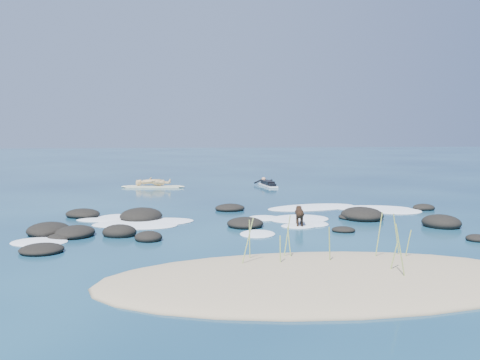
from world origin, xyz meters
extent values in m
plane|color=#0A2642|center=(0.00, 0.00, 0.00)|extent=(160.00, 160.00, 0.00)
ellipsoid|color=#9E8966|center=(0.00, -8.20, 0.00)|extent=(9.00, 4.40, 0.60)
cylinder|color=#94AF54|center=(-1.31, -7.15, 0.60)|extent=(0.06, 0.16, 0.96)
cylinder|color=#94AF54|center=(1.24, -8.96, 0.69)|extent=(0.25, 0.05, 1.12)
cylinder|color=#94AF54|center=(2.12, -7.34, 0.47)|extent=(0.11, 0.11, 0.70)
cylinder|color=#94AF54|center=(-0.77, -7.75, 0.48)|extent=(0.04, 0.03, 0.72)
cylinder|color=#94AF54|center=(1.29, -8.52, 0.48)|extent=(0.16, 0.09, 0.72)
cylinder|color=#94AF54|center=(-0.45, -7.14, 0.51)|extent=(0.11, 0.09, 0.77)
cylinder|color=#94AF54|center=(1.96, -7.10, 0.64)|extent=(0.24, 0.14, 1.01)
cylinder|color=#94AF54|center=(-1.43, -7.64, 0.66)|extent=(0.29, 0.09, 1.06)
cylinder|color=#94AF54|center=(1.45, -7.36, 0.67)|extent=(0.14, 0.09, 1.10)
cylinder|color=#94AF54|center=(-0.48, -7.01, 0.63)|extent=(0.18, 0.09, 1.00)
cylinder|color=#94AF54|center=(0.25, -7.75, 0.57)|extent=(0.11, 0.20, 0.88)
ellipsoid|color=black|center=(-6.10, -4.91, 0.07)|extent=(1.28, 1.26, 0.28)
ellipsoid|color=black|center=(-6.02, 0.58, 0.09)|extent=(1.56, 1.49, 0.37)
ellipsoid|color=black|center=(-3.98, -0.37, 0.13)|extent=(1.68, 1.82, 0.54)
ellipsoid|color=black|center=(5.30, -2.76, 0.12)|extent=(1.37, 1.48, 0.49)
ellipsoid|color=black|center=(3.40, -0.99, 0.13)|extent=(1.47, 1.74, 0.51)
ellipsoid|color=black|center=(-6.47, -2.52, 0.11)|extent=(1.45, 1.52, 0.45)
ellipsoid|color=black|center=(6.42, 0.70, 0.08)|extent=(0.87, 0.77, 0.30)
ellipsoid|color=black|center=(-4.43, -3.03, 0.11)|extent=(1.21, 1.15, 0.42)
ellipsoid|color=black|center=(-5.67, -2.88, 0.09)|extent=(1.25, 1.48, 0.37)
ellipsoid|color=black|center=(2.03, -3.22, 0.05)|extent=(0.86, 0.79, 0.21)
ellipsoid|color=black|center=(-0.71, -1.98, 0.09)|extent=(1.35, 1.44, 0.37)
ellipsoid|color=black|center=(5.19, -4.91, 0.06)|extent=(0.69, 0.71, 0.23)
ellipsoid|color=black|center=(2.98, -0.87, 0.05)|extent=(0.93, 1.06, 0.20)
ellipsoid|color=black|center=(-3.59, -3.77, 0.08)|extent=(0.94, 0.97, 0.33)
ellipsoid|color=black|center=(-5.99, -3.30, 0.05)|extent=(0.92, 0.93, 0.20)
ellipsoid|color=black|center=(-4.37, -0.03, 0.05)|extent=(0.78, 0.82, 0.21)
ellipsoid|color=black|center=(-0.82, 1.47, 0.08)|extent=(1.40, 1.33, 0.32)
ellipsoid|color=white|center=(5.23, 0.51, 0.01)|extent=(2.14, 2.02, 0.12)
ellipsoid|color=white|center=(4.62, 1.24, 0.01)|extent=(3.15, 1.92, 0.12)
ellipsoid|color=white|center=(0.13, -0.58, 0.01)|extent=(1.19, 1.21, 0.12)
ellipsoid|color=white|center=(2.39, 1.75, 0.01)|extent=(4.06, 2.67, 0.12)
ellipsoid|color=white|center=(-3.85, -0.98, 0.01)|extent=(3.55, 2.30, 0.12)
ellipsoid|color=white|center=(-3.95, -1.35, 0.01)|extent=(2.78, 2.26, 0.12)
ellipsoid|color=white|center=(-0.53, -3.30, 0.01)|extent=(1.29, 1.44, 0.12)
ellipsoid|color=white|center=(-4.76, 0.14, 0.01)|extent=(1.69, 1.71, 0.12)
ellipsoid|color=white|center=(1.25, -0.86, 0.01)|extent=(2.51, 2.28, 0.12)
ellipsoid|color=white|center=(1.45, -1.89, 0.01)|extent=(1.27, 1.33, 0.12)
ellipsoid|color=white|center=(-6.45, -3.71, 0.01)|extent=(1.69, 1.45, 0.12)
ellipsoid|color=white|center=(-5.01, -0.33, 0.01)|extent=(2.36, 1.29, 0.12)
ellipsoid|color=white|center=(0.93, -2.21, 0.01)|extent=(1.10, 0.90, 0.12)
cube|color=#EBE9BC|center=(-3.98, 10.02, 0.05)|extent=(2.83, 0.93, 0.09)
ellipsoid|color=#EBE9BC|center=(-2.60, 9.85, 0.05)|extent=(0.59, 0.39, 0.10)
ellipsoid|color=#EBE9BC|center=(-5.36, 10.20, 0.05)|extent=(0.59, 0.39, 0.10)
imported|color=tan|center=(-3.98, 10.02, 1.00)|extent=(0.51, 0.71, 1.81)
cube|color=white|center=(2.11, 9.95, 0.05)|extent=(0.75, 2.21, 0.08)
ellipsoid|color=white|center=(1.98, 11.03, 0.05)|extent=(0.31, 0.50, 0.08)
cube|color=black|center=(2.11, 9.95, 0.20)|extent=(0.55, 1.37, 0.22)
sphere|color=tan|center=(2.02, 10.72, 0.32)|extent=(0.25, 0.25, 0.23)
cylinder|color=black|center=(1.73, 10.83, 0.19)|extent=(0.52, 0.35, 0.25)
cylinder|color=black|center=(2.28, 10.90, 0.19)|extent=(0.55, 0.24, 0.25)
cube|color=black|center=(2.20, 9.22, 0.16)|extent=(0.40, 0.58, 0.14)
cylinder|color=black|center=(0.93, -2.31, 0.43)|extent=(0.33, 0.54, 0.25)
sphere|color=black|center=(0.97, -2.08, 0.43)|extent=(0.30, 0.30, 0.26)
sphere|color=black|center=(0.89, -2.53, 0.43)|extent=(0.27, 0.27, 0.23)
sphere|color=black|center=(0.99, -1.93, 0.52)|extent=(0.21, 0.21, 0.18)
cone|color=black|center=(1.01, -1.82, 0.51)|extent=(0.11, 0.13, 0.10)
cone|color=black|center=(0.94, -1.93, 0.60)|extent=(0.09, 0.08, 0.09)
cone|color=black|center=(1.04, -1.95, 0.60)|extent=(0.09, 0.08, 0.09)
cylinder|color=black|center=(0.89, -2.12, 0.17)|extent=(0.07, 0.07, 0.33)
cylinder|color=black|center=(1.02, -2.14, 0.17)|extent=(0.07, 0.07, 0.33)
cylinder|color=black|center=(0.83, -2.47, 0.17)|extent=(0.07, 0.07, 0.33)
cylinder|color=black|center=(0.96, -2.49, 0.17)|extent=(0.07, 0.07, 0.33)
cylinder|color=black|center=(0.87, -2.64, 0.48)|extent=(0.08, 0.25, 0.14)
camera|label=1|loc=(-2.89, -18.17, 2.92)|focal=40.00mm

